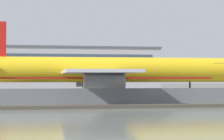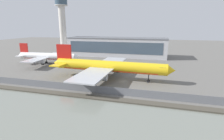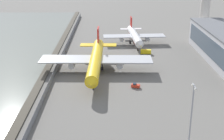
# 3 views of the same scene
# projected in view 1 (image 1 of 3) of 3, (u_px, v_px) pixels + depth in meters

# --- Properties ---
(ground_plane) EXTENTS (500.00, 500.00, 0.00)m
(ground_plane) POSITION_uv_depth(u_px,v_px,m) (139.00, 100.00, 84.36)
(ground_plane) COLOR #66635E
(shoreline_seawall) EXTENTS (320.00, 3.00, 0.50)m
(shoreline_seawall) POSITION_uv_depth(u_px,v_px,m) (172.00, 106.00, 64.17)
(shoreline_seawall) COLOR #474238
(shoreline_seawall) RESTS_ON ground
(perimeter_fence) EXTENTS (280.00, 0.10, 2.74)m
(perimeter_fence) POSITION_uv_depth(u_px,v_px,m) (163.00, 97.00, 68.62)
(perimeter_fence) COLOR slate
(perimeter_fence) RESTS_ON ground
(cargo_jet_yellow) EXTENTS (56.12, 48.44, 15.05)m
(cargo_jet_yellow) POSITION_uv_depth(u_px,v_px,m) (98.00, 71.00, 84.43)
(cargo_jet_yellow) COLOR yellow
(cargo_jet_yellow) RESTS_ON ground
(baggage_tug) EXTENTS (2.56, 3.55, 1.80)m
(baggage_tug) POSITION_uv_depth(u_px,v_px,m) (161.00, 93.00, 102.64)
(baggage_tug) COLOR red
(baggage_tug) RESTS_ON ground
(terminal_building) EXTENTS (76.74, 19.62, 14.47)m
(terminal_building) POSITION_uv_depth(u_px,v_px,m) (41.00, 69.00, 143.41)
(terminal_building) COLOR #B2B2B7
(terminal_building) RESTS_ON ground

